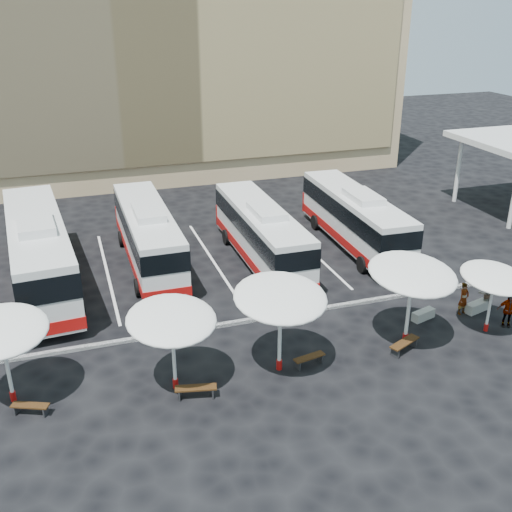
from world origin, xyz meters
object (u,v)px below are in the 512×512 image
object	(u,v)px
sunshade_1	(172,320)
passenger_1	(486,293)
sunshade_3	(413,274)
passenger_0	(464,298)
wood_bench_3	(404,344)
conc_bench_1	(477,307)
bus_3	(355,217)
wood_bench_1	(196,390)
sunshade_2	(280,298)
bus_0	(39,250)
wood_bench_0	(30,407)
sunshade_0	(0,331)
passenger_2	(508,310)
conc_bench_0	(423,315)
wood_bench_2	(309,358)
sunshade_4	(495,278)
bus_1	(148,234)
bus_2	(261,232)

from	to	relation	value
sunshade_1	passenger_1	bearing A→B (deg)	6.10
sunshade_3	passenger_0	size ratio (longest dim) A/B	2.83
wood_bench_3	conc_bench_1	bearing A→B (deg)	21.37
bus_3	wood_bench_1	xyz separation A→B (m)	(-12.67, -11.96, -1.48)
sunshade_2	passenger_1	xyz separation A→B (m)	(11.41, 1.76, -2.48)
bus_0	wood_bench_0	distance (m)	11.14
sunshade_0	conc_bench_1	bearing A→B (deg)	1.11
bus_3	bus_0	bearing A→B (deg)	-177.83
bus_3	passenger_2	size ratio (longest dim) A/B	6.93
sunshade_2	conc_bench_0	size ratio (longest dim) A/B	3.42
passenger_0	bus_0	bearing A→B (deg)	138.12
sunshade_0	wood_bench_2	size ratio (longest dim) A/B	2.53
bus_0	conc_bench_1	size ratio (longest dim) A/B	10.11
sunshade_3	sunshade_4	size ratio (longest dim) A/B	1.22
sunshade_4	conc_bench_1	xyz separation A→B (m)	(0.78, 1.70, -2.44)
bus_1	wood_bench_1	world-z (taller)	bus_1
wood_bench_0	wood_bench_2	xyz separation A→B (m)	(10.93, -0.26, 0.00)
wood_bench_3	wood_bench_1	bearing A→B (deg)	-177.85
bus_3	passenger_1	distance (m)	9.76
passenger_1	passenger_2	xyz separation A→B (m)	(-0.18, -1.77, 0.01)
sunshade_3	conc_bench_0	size ratio (longest dim) A/B	3.78
bus_1	sunshade_3	distance (m)	15.36
bus_1	wood_bench_0	size ratio (longest dim) A/B	8.13
wood_bench_0	passenger_1	distance (m)	21.14
sunshade_0	bus_2	bearing A→B (deg)	35.51
passenger_0	sunshade_0	bearing A→B (deg)	165.63
passenger_0	bus_3	bearing A→B (deg)	80.65
wood_bench_0	passenger_0	distance (m)	19.76
sunshade_3	wood_bench_1	world-z (taller)	sunshade_3
bus_0	wood_bench_1	world-z (taller)	bus_0
sunshade_3	wood_bench_0	bearing A→B (deg)	-179.80
bus_1	conc_bench_1	bearing A→B (deg)	-36.88
bus_3	bus_2	bearing A→B (deg)	-172.43
bus_0	sunshade_0	distance (m)	10.02
sunshade_3	passenger_2	distance (m)	5.80
sunshade_1	bus_0	bearing A→B (deg)	113.75
passenger_2	bus_1	bearing A→B (deg)	165.90
conc_bench_1	passenger_2	xyz separation A→B (m)	(0.37, -1.62, 0.59)
wood_bench_3	passenger_2	size ratio (longest dim) A/B	1.00
wood_bench_3	conc_bench_1	distance (m)	5.69
passenger_0	passenger_1	bearing A→B (deg)	-11.76
wood_bench_1	sunshade_0	bearing A→B (deg)	163.11
bus_1	sunshade_4	size ratio (longest dim) A/B	3.04
sunshade_0	sunshade_1	distance (m)	6.11
wood_bench_0	passenger_0	size ratio (longest dim) A/B	0.87
bus_2	bus_3	distance (m)	6.22
bus_0	conc_bench_0	distance (m)	19.58
passenger_1	passenger_2	bearing A→B (deg)	93.64
sunshade_1	wood_bench_0	world-z (taller)	sunshade_1
sunshade_0	wood_bench_1	bearing A→B (deg)	-16.89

